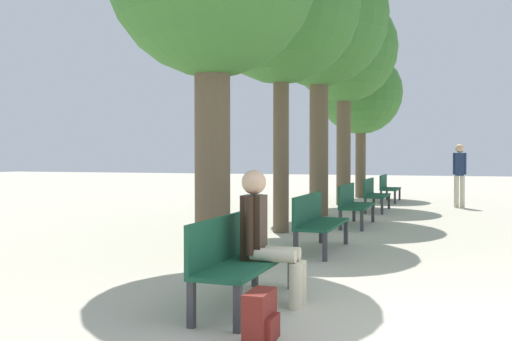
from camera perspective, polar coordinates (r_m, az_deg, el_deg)
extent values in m
cube|color=#195138|center=(5.38, -0.85, -9.25)|extent=(0.49, 1.67, 0.04)
cube|color=#195138|center=(5.42, -3.12, -6.72)|extent=(0.04, 1.67, 0.42)
cube|color=#38383D|center=(4.63, -1.85, -13.66)|extent=(0.06, 0.06, 0.38)
cube|color=#38383D|center=(6.09, 3.53, -10.01)|extent=(0.06, 0.06, 0.38)
cube|color=#38383D|center=(4.79, -6.48, -13.17)|extent=(0.06, 0.06, 0.38)
cube|color=#38383D|center=(6.21, -0.11, -9.79)|extent=(0.06, 0.06, 0.38)
cube|color=#195138|center=(8.49, 6.70, -5.35)|extent=(0.49, 1.67, 0.04)
cube|color=#195138|center=(8.52, 5.21, -3.78)|extent=(0.04, 1.67, 0.42)
cube|color=#38383D|center=(7.71, 6.91, -7.61)|extent=(0.06, 0.06, 0.38)
cube|color=#38383D|center=(9.24, 8.98, -6.13)|extent=(0.06, 0.06, 0.38)
cube|color=#38383D|center=(7.81, 3.99, -7.50)|extent=(0.06, 0.06, 0.38)
cube|color=#38383D|center=(9.32, 6.52, -6.06)|extent=(0.06, 0.06, 0.38)
cube|color=#195138|center=(11.69, 10.13, -3.53)|extent=(0.49, 1.67, 0.04)
cube|color=#195138|center=(11.71, 9.04, -2.39)|extent=(0.04, 1.67, 0.42)
cube|color=#38383D|center=(10.90, 10.53, -4.99)|extent=(0.06, 0.06, 0.38)
cube|color=#38383D|center=(12.45, 11.61, -4.21)|extent=(0.06, 0.06, 0.38)
cube|color=#38383D|center=(10.97, 8.44, -4.95)|extent=(0.06, 0.06, 0.38)
cube|color=#38383D|center=(12.51, 9.77, -4.17)|extent=(0.06, 0.06, 0.38)
cube|color=#195138|center=(14.91, 12.07, -2.48)|extent=(0.49, 1.67, 0.04)
cube|color=#195138|center=(14.93, 11.21, -1.60)|extent=(0.04, 1.67, 0.42)
cube|color=#38383D|center=(14.13, 12.49, -3.56)|extent=(0.06, 0.06, 0.38)
cube|color=#38383D|center=(15.69, 13.15, -3.07)|extent=(0.06, 0.06, 0.38)
cube|color=#38383D|center=(14.18, 10.87, -3.53)|extent=(0.06, 0.06, 0.38)
cube|color=#38383D|center=(15.74, 11.69, -3.05)|extent=(0.06, 0.06, 0.38)
cube|color=#195138|center=(18.16, 13.32, -1.81)|extent=(0.49, 1.67, 0.04)
cube|color=#195138|center=(18.17, 12.61, -1.08)|extent=(0.04, 1.67, 0.42)
cube|color=#38383D|center=(17.37, 13.72, -2.65)|extent=(0.06, 0.06, 0.38)
cube|color=#38383D|center=(18.93, 14.16, -2.33)|extent=(0.06, 0.06, 0.38)
cube|color=#38383D|center=(17.41, 12.40, -2.64)|extent=(0.06, 0.06, 0.38)
cube|color=#38383D|center=(18.97, 12.95, -2.31)|extent=(0.06, 0.06, 0.38)
cylinder|color=brown|center=(7.51, -4.38, 2.45)|extent=(0.47, 0.47, 3.07)
cylinder|color=brown|center=(10.51, 2.52, 3.01)|extent=(0.29, 0.29, 3.39)
sphere|color=#38702D|center=(10.87, 2.53, 16.28)|extent=(2.90, 2.90, 2.90)
cylinder|color=brown|center=(13.56, 6.31, 3.47)|extent=(0.44, 0.44, 3.79)
sphere|color=#38702D|center=(13.94, 6.34, 15.00)|extent=(3.25, 3.25, 3.25)
cylinder|color=brown|center=(16.73, 8.75, 2.86)|extent=(0.41, 0.41, 3.67)
sphere|color=#38702D|center=(17.01, 8.78, 11.93)|extent=(3.08, 3.08, 3.08)
cylinder|color=brown|center=(19.94, 10.42, 1.38)|extent=(0.35, 0.35, 2.82)
sphere|color=#38702D|center=(20.06, 10.44, 7.63)|extent=(2.82, 2.82, 2.82)
cylinder|color=beige|center=(5.31, 1.72, -8.47)|extent=(0.43, 0.13, 0.13)
cylinder|color=beige|center=(5.31, 3.98, -11.49)|extent=(0.13, 0.13, 0.42)
cylinder|color=beige|center=(5.46, 2.20, -8.21)|extent=(0.43, 0.13, 0.13)
cylinder|color=beige|center=(5.45, 4.40, -11.15)|extent=(0.13, 0.13, 0.42)
cube|color=black|center=(5.42, -0.22, -5.69)|extent=(0.20, 0.23, 0.61)
cylinder|color=black|center=(5.29, -0.68, -5.52)|extent=(0.09, 0.09, 0.55)
cylinder|color=black|center=(5.53, 0.22, -5.23)|extent=(0.09, 0.09, 0.55)
sphere|color=tan|center=(5.38, -0.22, -1.18)|extent=(0.23, 0.23, 0.23)
cube|color=maroon|center=(4.31, 0.37, -14.60)|extent=(0.16, 0.34, 0.41)
cube|color=maroon|center=(4.30, 1.70, -15.51)|extent=(0.04, 0.24, 0.18)
cylinder|color=beige|center=(16.62, 19.41, -2.00)|extent=(0.13, 0.13, 0.88)
cylinder|color=beige|center=(16.62, 19.94, -2.01)|extent=(0.13, 0.13, 0.88)
cube|color=navy|center=(16.60, 19.70, 0.59)|extent=(0.24, 0.21, 0.63)
cylinder|color=navy|center=(16.60, 19.24, 0.65)|extent=(0.09, 0.09, 0.59)
cylinder|color=navy|center=(16.60, 20.15, 0.64)|extent=(0.09, 0.09, 0.59)
sphere|color=tan|center=(16.60, 19.71, 2.11)|extent=(0.24, 0.24, 0.24)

